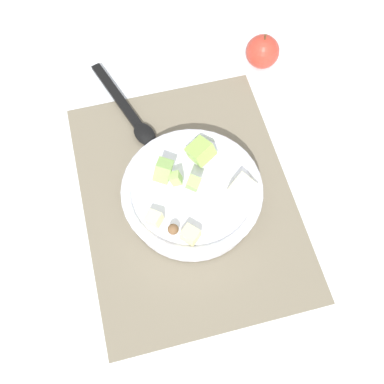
{
  "coord_description": "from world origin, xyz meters",
  "views": [
    {
      "loc": [
        0.36,
        -0.08,
        0.76
      ],
      "look_at": [
        0.01,
        0.01,
        0.04
      ],
      "focal_mm": 44.4,
      "sensor_mm": 36.0,
      "label": 1
    }
  ],
  "objects": [
    {
      "name": "ground_plane",
      "position": [
        0.0,
        0.0,
        0.0
      ],
      "size": [
        2.4,
        2.4,
        0.0
      ],
      "primitive_type": "plane",
      "color": "silver"
    },
    {
      "name": "whole_apple",
      "position": [
        -0.27,
        0.22,
        0.03
      ],
      "size": [
        0.07,
        0.07,
        0.08
      ],
      "color": "#BC3828",
      "rests_on": "ground_plane"
    },
    {
      "name": "placemat",
      "position": [
        0.0,
        0.0,
        0.0
      ],
      "size": [
        0.48,
        0.37,
        0.01
      ],
      "primitive_type": "cube",
      "color": "#756B56",
      "rests_on": "ground_plane"
    },
    {
      "name": "salad_bowl",
      "position": [
        0.01,
        0.01,
        0.04
      ],
      "size": [
        0.24,
        0.24,
        0.1
      ],
      "color": "white",
      "rests_on": "placemat"
    },
    {
      "name": "serving_spoon",
      "position": [
        -0.19,
        -0.06,
        0.01
      ],
      "size": [
        0.23,
        0.1,
        0.01
      ],
      "color": "black",
      "rests_on": "placemat"
    }
  ]
}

